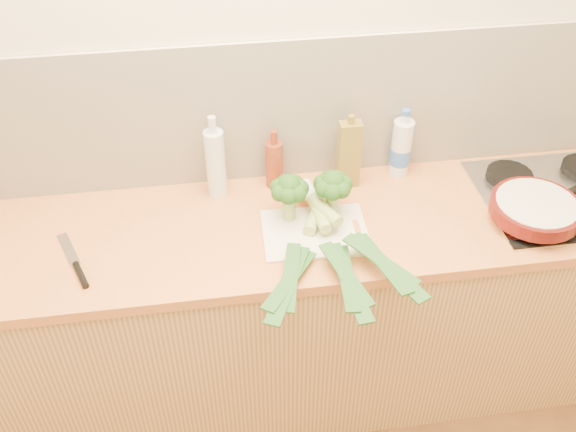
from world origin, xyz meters
The scene contains 15 objects.
room_shell centered at (0.00, 1.49, 1.17)m, with size 3.50×3.50×3.50m.
counter centered at (0.00, 1.20, 0.45)m, with size 3.20×0.62×0.90m.
gas_hob centered at (1.02, 1.20, 0.91)m, with size 0.58×0.50×0.04m.
chopping_board centered at (0.10, 1.14, 0.91)m, with size 0.35×0.26×0.01m, color white.
broccoli_left centered at (0.03, 1.22, 1.03)m, with size 0.13×0.13×0.18m.
broccoli_right centered at (0.17, 1.22, 1.03)m, with size 0.13×0.13×0.18m.
leek_front centered at (0.08, 1.12, 0.93)m, with size 0.34×0.67×0.04m.
leek_mid centered at (0.13, 1.09, 0.95)m, with size 0.12×0.68×0.04m.
leek_back centered at (0.17, 1.10, 0.97)m, with size 0.33×0.65×0.04m.
chefs_knife centered at (-0.68, 1.07, 0.91)m, with size 0.13×0.28×0.02m.
skillet centered at (0.86, 1.08, 0.97)m, with size 0.43×0.31×0.05m.
oil_tin centered at (0.27, 1.39, 1.03)m, with size 0.08×0.05×0.29m.
glass_bottle centered at (-0.21, 1.40, 1.04)m, with size 0.07×0.07×0.33m.
amber_bottle centered at (0.00, 1.43, 1.00)m, with size 0.06×0.06×0.23m.
water_bottle centered at (0.48, 1.43, 1.01)m, with size 0.08×0.08×0.25m.
Camera 1 is at (-0.23, -0.46, 2.35)m, focal length 40.00 mm.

